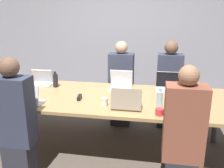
# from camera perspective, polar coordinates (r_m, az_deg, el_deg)

# --- Properties ---
(ground_plane) EXTENTS (24.00, 24.00, 0.00)m
(ground_plane) POSITION_cam_1_polar(r_m,az_deg,el_deg) (3.72, -1.98, -14.22)
(ground_plane) COLOR brown
(curtain_wall) EXTENTS (12.00, 0.06, 2.80)m
(curtain_wall) POSITION_cam_1_polar(r_m,az_deg,el_deg) (5.25, 2.60, 11.21)
(curtain_wall) COLOR #9999A3
(curtain_wall) RESTS_ON ground_plane
(conference_table) EXTENTS (3.56, 1.24, 0.78)m
(conference_table) POSITION_cam_1_polar(r_m,az_deg,el_deg) (3.40, -2.10, -3.74)
(conference_table) COLOR tan
(conference_table) RESTS_ON ground_plane
(laptop_near_midright) EXTENTS (0.36, 0.26, 0.26)m
(laptop_near_midright) POSITION_cam_1_polar(r_m,az_deg,el_deg) (2.95, 3.36, -4.33)
(laptop_near_midright) COLOR gray
(laptop_near_midright) RESTS_ON conference_table
(cup_near_midright) EXTENTS (0.07, 0.07, 0.10)m
(cup_near_midright) POSITION_cam_1_polar(r_m,az_deg,el_deg) (3.04, -1.67, -4.11)
(cup_near_midright) COLOR white
(cup_near_midright) RESTS_ON conference_table
(laptop_far_right) EXTENTS (0.36, 0.27, 0.27)m
(laptop_far_right) POSITION_cam_1_polar(r_m,az_deg,el_deg) (3.72, 12.78, -0.14)
(laptop_far_right) COLOR #B7B7BC
(laptop_far_right) RESTS_ON conference_table
(person_far_right) EXTENTS (0.40, 0.24, 1.44)m
(person_far_right) POSITION_cam_1_polar(r_m,az_deg,el_deg) (4.17, 12.83, -0.51)
(person_far_right) COLOR #2D2D38
(person_far_right) RESTS_ON ground_plane
(laptop_far_center) EXTENTS (0.33, 0.27, 0.27)m
(laptop_far_center) POSITION_cam_1_polar(r_m,az_deg,el_deg) (3.71, 2.06, 0.23)
(laptop_far_center) COLOR silver
(laptop_far_center) RESTS_ON conference_table
(person_far_center) EXTENTS (0.40, 0.24, 1.43)m
(person_far_center) POSITION_cam_1_polar(r_m,az_deg,el_deg) (4.14, 2.08, -0.38)
(person_far_center) COLOR #2D2D38
(person_far_center) RESTS_ON ground_plane
(laptop_near_right) EXTENTS (0.33, 0.24, 0.24)m
(laptop_near_right) POSITION_cam_1_polar(r_m,az_deg,el_deg) (2.85, 16.39, -5.88)
(laptop_near_right) COLOR silver
(laptop_near_right) RESTS_ON conference_table
(person_near_right) EXTENTS (0.40, 0.24, 1.42)m
(person_near_right) POSITION_cam_1_polar(r_m,az_deg,el_deg) (2.64, 15.94, -11.62)
(person_near_right) COLOR #2D2D38
(person_near_right) RESTS_ON ground_plane
(cup_near_right) EXTENTS (0.09, 0.09, 0.08)m
(cup_near_right) POSITION_cam_1_polar(r_m,az_deg,el_deg) (2.84, 10.79, -6.27)
(cup_near_right) COLOR red
(cup_near_right) RESTS_ON conference_table
(bottle_near_right) EXTENTS (0.07, 0.07, 0.25)m
(bottle_near_right) POSITION_cam_1_polar(r_m,az_deg,el_deg) (3.00, 10.83, -3.56)
(bottle_near_right) COLOR #ADD1E0
(bottle_near_right) RESTS_ON conference_table
(laptop_far_left) EXTENTS (0.34, 0.24, 0.24)m
(laptop_far_left) POSITION_cam_1_polar(r_m,az_deg,el_deg) (4.04, -15.57, 0.91)
(laptop_far_left) COLOR #B7B7BC
(laptop_far_left) RESTS_ON conference_table
(cup_far_left) EXTENTS (0.09, 0.09, 0.10)m
(cup_far_left) POSITION_cam_1_polar(r_m,az_deg,el_deg) (4.17, -18.95, 0.77)
(cup_far_left) COLOR red
(cup_far_left) RESTS_ON conference_table
(bottle_far_left) EXTENTS (0.08, 0.08, 0.24)m
(bottle_far_left) POSITION_cam_1_polar(r_m,az_deg,el_deg) (3.85, -12.80, 0.83)
(bottle_far_left) COLOR black
(bottle_far_left) RESTS_ON conference_table
(laptop_near_left) EXTENTS (0.32, 0.24, 0.25)m
(laptop_near_left) POSITION_cam_1_polar(r_m,az_deg,el_deg) (3.23, -18.61, -3.37)
(laptop_near_left) COLOR silver
(laptop_near_left) RESTS_ON conference_table
(person_near_left) EXTENTS (0.40, 0.24, 1.44)m
(person_near_left) POSITION_cam_1_polar(r_m,az_deg,el_deg) (3.00, -21.13, -8.27)
(person_near_left) COLOR #2D2D38
(person_near_left) RESTS_ON ground_plane
(bottle_near_left) EXTENTS (0.08, 0.08, 0.24)m
(bottle_near_left) POSITION_cam_1_polar(r_m,az_deg,el_deg) (3.46, -21.77, -1.80)
(bottle_near_left) COLOR green
(bottle_near_left) RESTS_ON conference_table
(stapler) EXTENTS (0.06, 0.15, 0.05)m
(stapler) POSITION_cam_1_polar(r_m,az_deg,el_deg) (3.29, -7.45, -3.05)
(stapler) COLOR black
(stapler) RESTS_ON conference_table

